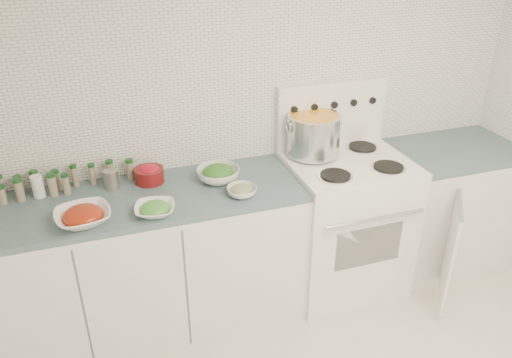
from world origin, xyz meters
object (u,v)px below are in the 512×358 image
bowl_snowpea (155,209)px  stock_pot (314,133)px  stove (343,219)px  bowl_tomato (83,216)px

bowl_snowpea → stock_pot: bearing=18.4°
stove → stock_pot: 0.63m
bowl_tomato → bowl_snowpea: bearing=-5.0°
stock_pot → bowl_snowpea: (-1.06, -0.35, -0.16)m
bowl_snowpea → bowl_tomato: bearing=175.0°
stove → bowl_snowpea: (-1.25, -0.20, 0.43)m
bowl_tomato → bowl_snowpea: size_ratio=1.26×
stove → bowl_snowpea: size_ratio=5.46×
bowl_tomato → bowl_snowpea: (0.36, -0.03, -0.01)m
bowl_tomato → bowl_snowpea: bowl_tomato is taller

